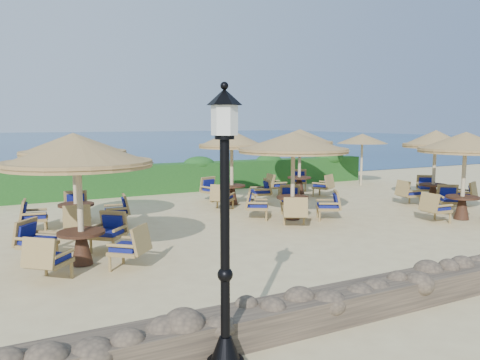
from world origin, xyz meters
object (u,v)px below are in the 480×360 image
(extra_parasol, at_px, (362,139))
(cafe_set_0, at_px, (79,175))
(cafe_set_1, at_px, (293,156))
(cafe_set_3, at_px, (74,163))
(cafe_set_4, at_px, (232,155))
(cafe_set_6, at_px, (435,155))
(cafe_set_2, at_px, (465,157))
(lamp_post, at_px, (225,245))
(cafe_set_5, at_px, (300,148))

(extra_parasol, relative_size, cafe_set_0, 0.80)
(cafe_set_0, relative_size, cafe_set_1, 0.91)
(cafe_set_3, height_order, cafe_set_4, same)
(cafe_set_3, xyz_separation_m, cafe_set_4, (5.49, 1.49, -0.05))
(extra_parasol, xyz_separation_m, cafe_set_4, (-7.60, -1.87, -0.38))
(cafe_set_1, relative_size, cafe_set_4, 1.23)
(cafe_set_6, bearing_deg, cafe_set_3, 172.61)
(cafe_set_3, relative_size, cafe_set_6, 1.04)
(cafe_set_6, bearing_deg, cafe_set_2, -122.31)
(lamp_post, bearing_deg, cafe_set_5, 52.43)
(cafe_set_1, xyz_separation_m, cafe_set_6, (6.10, 0.07, -0.17))
(cafe_set_4, relative_size, cafe_set_6, 0.98)
(lamp_post, xyz_separation_m, cafe_set_3, (-0.50, 8.63, 0.28))
(lamp_post, height_order, extra_parasol, lamp_post)
(cafe_set_0, relative_size, cafe_set_2, 1.08)
(extra_parasol, distance_m, cafe_set_0, 15.11)
(lamp_post, height_order, cafe_set_4, lamp_post)
(cafe_set_4, height_order, cafe_set_5, same)
(cafe_set_1, distance_m, cafe_set_5, 5.10)
(extra_parasol, distance_m, cafe_set_4, 7.84)
(extra_parasol, distance_m, cafe_set_1, 8.68)
(cafe_set_0, bearing_deg, extra_parasol, 26.94)
(cafe_set_5, bearing_deg, cafe_set_2, -76.20)
(extra_parasol, height_order, cafe_set_4, cafe_set_4)
(lamp_post, distance_m, cafe_set_0, 5.24)
(cafe_set_6, bearing_deg, cafe_set_1, -179.38)
(cafe_set_0, distance_m, cafe_set_6, 12.63)
(extra_parasol, bearing_deg, cafe_set_0, -153.06)
(lamp_post, xyz_separation_m, cafe_set_4, (5.00, 10.13, 0.24))
(cafe_set_1, bearing_deg, cafe_set_3, 164.77)
(cafe_set_0, bearing_deg, cafe_set_1, 16.05)
(cafe_set_3, bearing_deg, cafe_set_4, 15.21)
(cafe_set_2, distance_m, cafe_set_4, 7.47)
(cafe_set_0, xyz_separation_m, cafe_set_1, (6.38, 1.84, 0.06))
(extra_parasol, distance_m, cafe_set_5, 4.17)
(cafe_set_3, height_order, cafe_set_5, same)
(cafe_set_2, xyz_separation_m, cafe_set_6, (1.50, 2.37, -0.13))
(lamp_post, distance_m, cafe_set_1, 8.92)
(cafe_set_4, relative_size, cafe_set_5, 0.98)
(cafe_set_0, relative_size, cafe_set_4, 1.12)
(cafe_set_4, bearing_deg, cafe_set_6, -24.84)
(lamp_post, distance_m, cafe_set_6, 13.60)
(cafe_set_4, bearing_deg, cafe_set_1, -80.54)
(cafe_set_1, height_order, cafe_set_3, same)
(cafe_set_2, xyz_separation_m, cafe_set_5, (-1.58, 6.42, -0.01))
(cafe_set_4, bearing_deg, cafe_set_2, -46.71)
(cafe_set_2, bearing_deg, cafe_set_1, 153.37)
(cafe_set_4, bearing_deg, cafe_set_5, 15.44)
(cafe_set_2, bearing_deg, extra_parasol, 71.26)
(extra_parasol, bearing_deg, lamp_post, -136.40)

